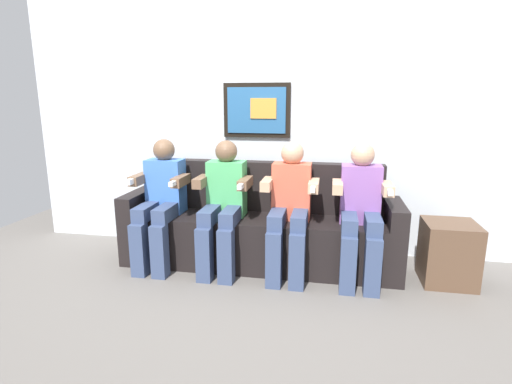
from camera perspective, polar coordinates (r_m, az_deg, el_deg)
The scene contains 8 objects.
ground_plane at distance 3.41m, azimuth -0.48°, elevation -12.09°, with size 6.26×6.26×0.00m, color #66605B.
back_wall_assembly at distance 3.85m, azimuth 1.69°, elevation 10.81°, with size 4.81×0.10×2.60m.
couch at distance 3.60m, azimuth 0.53°, elevation -5.40°, with size 2.41×0.58×0.90m.
person_leftmost at distance 3.61m, azimuth -13.38°, elevation -0.86°, with size 0.46×0.56×1.11m.
person_left_center at distance 3.42m, azimuth -4.64°, elevation -1.31°, with size 0.46×0.56×1.11m.
person_right_center at distance 3.32m, azimuth 4.86°, elevation -1.76°, with size 0.46×0.56×1.11m.
person_rightmost at distance 3.31m, azimuth 14.67°, elevation -2.17°, with size 0.46×0.56×1.11m.
side_table_right at distance 3.60m, azimuth 25.67°, elevation -7.80°, with size 0.40×0.40×0.50m.
Camera 1 is at (0.60, -3.03, 1.45)m, focal length 28.14 mm.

